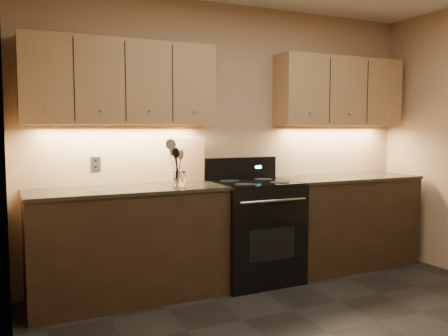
% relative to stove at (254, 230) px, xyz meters
% --- Properties ---
extents(wall_back, '(4.00, 0.04, 2.60)m').
position_rel_stove_xyz_m(wall_back, '(-0.08, 0.32, 0.82)').
color(wall_back, tan).
rests_on(wall_back, ground).
extents(wall_left, '(0.04, 4.00, 2.60)m').
position_rel_stove_xyz_m(wall_left, '(-2.08, -1.68, 0.82)').
color(wall_left, tan).
rests_on(wall_left, ground).
extents(counter_left, '(1.62, 0.62, 0.93)m').
position_rel_stove_xyz_m(counter_left, '(-1.18, 0.02, -0.01)').
color(counter_left, black).
rests_on(counter_left, ground).
extents(counter_right, '(1.46, 0.62, 0.93)m').
position_rel_stove_xyz_m(counter_right, '(1.10, 0.02, -0.01)').
color(counter_right, black).
rests_on(counter_right, ground).
extents(stove, '(0.76, 0.68, 1.14)m').
position_rel_stove_xyz_m(stove, '(0.00, 0.00, 0.00)').
color(stove, black).
rests_on(stove, ground).
extents(upper_cab_left, '(1.60, 0.30, 0.70)m').
position_rel_stove_xyz_m(upper_cab_left, '(-1.18, 0.17, 1.32)').
color(upper_cab_left, '#A37F51').
rests_on(upper_cab_left, wall_back).
extents(upper_cab_right, '(1.44, 0.30, 0.70)m').
position_rel_stove_xyz_m(upper_cab_right, '(1.10, 0.17, 1.32)').
color(upper_cab_right, '#A37F51').
rests_on(upper_cab_right, wall_back).
extents(outlet_plate, '(0.08, 0.01, 0.12)m').
position_rel_stove_xyz_m(outlet_plate, '(-1.38, 0.31, 0.64)').
color(outlet_plate, '#B2B5BA').
rests_on(outlet_plate, wall_back).
extents(utensil_crock, '(0.13, 0.13, 0.13)m').
position_rel_stove_xyz_m(utensil_crock, '(-0.77, -0.09, 0.51)').
color(utensil_crock, white).
rests_on(utensil_crock, counter_left).
extents(cutting_board, '(0.34, 0.18, 0.41)m').
position_rel_stove_xyz_m(cutting_board, '(-0.56, 0.28, 0.66)').
color(cutting_board, tan).
rests_on(cutting_board, counter_left).
extents(wooden_spoon, '(0.10, 0.07, 0.30)m').
position_rel_stove_xyz_m(wooden_spoon, '(-0.78, -0.09, 0.61)').
color(wooden_spoon, tan).
rests_on(wooden_spoon, utensil_crock).
extents(black_spoon, '(0.09, 0.09, 0.31)m').
position_rel_stove_xyz_m(black_spoon, '(-0.78, -0.08, 0.62)').
color(black_spoon, black).
rests_on(black_spoon, utensil_crock).
extents(steel_spatula, '(0.19, 0.11, 0.35)m').
position_rel_stove_xyz_m(steel_spatula, '(-0.73, -0.08, 0.63)').
color(steel_spatula, silver).
rests_on(steel_spatula, utensil_crock).
extents(steel_skimmer, '(0.19, 0.14, 0.40)m').
position_rel_stove_xyz_m(steel_skimmer, '(-0.74, -0.12, 0.66)').
color(steel_skimmer, silver).
rests_on(steel_skimmer, utensil_crock).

